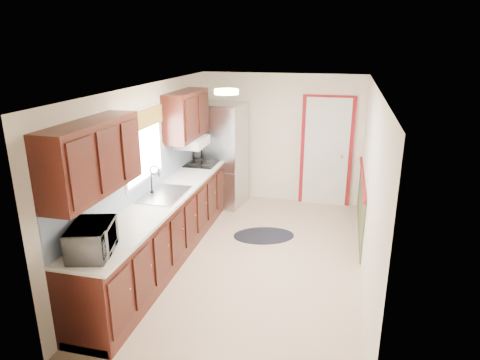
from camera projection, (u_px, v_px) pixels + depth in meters
The scene contains 8 objects.
room_shell at pixel (253, 179), 5.69m from camera, with size 3.20×5.20×2.52m.
kitchen_run at pixel (160, 206), 5.83m from camera, with size 0.63×4.00×2.20m.
back_wall_trim at pixel (333, 162), 7.61m from camera, with size 1.12×2.30×2.08m.
ceiling_fixture at pixel (226, 92), 5.22m from camera, with size 0.30×0.30×0.06m, color #FFD88C.
microwave at pixel (92, 236), 4.19m from camera, with size 0.56×0.31×0.38m, color white.
refrigerator at pixel (222, 155), 7.90m from camera, with size 0.87×0.83×1.89m.
rug at pixel (264, 236), 6.79m from camera, with size 0.96×0.62×0.01m, color black.
cooktop at pixel (202, 163), 7.33m from camera, with size 0.50×0.60×0.02m, color black.
Camera 1 is at (1.12, -5.30, 2.96)m, focal length 32.00 mm.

